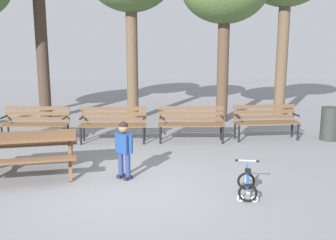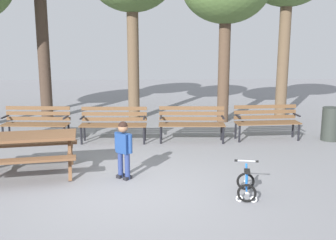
# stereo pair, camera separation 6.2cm
# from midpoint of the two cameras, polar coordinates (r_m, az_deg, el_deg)

# --- Properties ---
(ground) EXTENTS (36.00, 36.00, 0.00)m
(ground) POSITION_cam_midpoint_polar(r_m,az_deg,el_deg) (6.78, -5.35, -10.01)
(ground) COLOR gray
(picnic_table) EXTENTS (2.00, 1.62, 0.79)m
(picnic_table) POSITION_cam_midpoint_polar(r_m,az_deg,el_deg) (7.72, -19.94, -3.34)
(picnic_table) COLOR brown
(picnic_table) RESTS_ON ground
(park_bench_far_left) EXTENTS (1.63, 0.58, 0.85)m
(park_bench_far_left) POSITION_cam_midpoint_polar(r_m,az_deg,el_deg) (10.23, -18.60, -0.14)
(park_bench_far_left) COLOR brown
(park_bench_far_left) RESTS_ON ground
(park_bench_left) EXTENTS (1.62, 0.52, 0.85)m
(park_bench_left) POSITION_cam_midpoint_polar(r_m,az_deg,el_deg) (9.74, -8.04, -0.21)
(park_bench_left) COLOR brown
(park_bench_left) RESTS_ON ground
(park_bench_right) EXTENTS (1.62, 0.54, 0.85)m
(park_bench_right) POSITION_cam_midpoint_polar(r_m,az_deg,el_deg) (9.73, 3.16, -0.13)
(park_bench_right) COLOR brown
(park_bench_right) RESTS_ON ground
(park_bench_far_right) EXTENTS (1.62, 0.55, 0.85)m
(park_bench_far_right) POSITION_cam_midpoint_polar(r_m,az_deg,el_deg) (10.23, 13.67, 0.14)
(park_bench_far_right) COLOR brown
(park_bench_far_right) RESTS_ON ground
(child_standing) EXTENTS (0.33, 0.29, 1.06)m
(child_standing) POSITION_cam_midpoint_polar(r_m,az_deg,el_deg) (7.14, -6.60, -3.65)
(child_standing) COLOR navy
(child_standing) RESTS_ON ground
(kids_bicycle) EXTENTS (0.45, 0.61, 0.54)m
(kids_bicycle) POSITION_cam_midpoint_polar(r_m,az_deg,el_deg) (6.58, 11.01, -9.00)
(kids_bicycle) COLOR black
(kids_bicycle) RESTS_ON ground
(trash_bin) EXTENTS (0.44, 0.44, 0.83)m
(trash_bin) POSITION_cam_midpoint_polar(r_m,az_deg,el_deg) (10.63, 22.05, -0.50)
(trash_bin) COLOR #2D332D
(trash_bin) RESTS_ON ground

